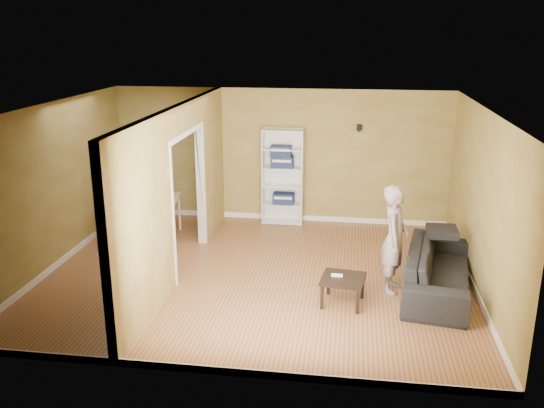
{
  "coord_description": "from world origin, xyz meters",
  "views": [
    {
      "loc": [
        1.39,
        -8.16,
        3.69
      ],
      "look_at": [
        0.2,
        0.2,
        1.1
      ],
      "focal_mm": 38.0,
      "sensor_mm": 36.0,
      "label": 1
    }
  ],
  "objects": [
    {
      "name": "chair_far",
      "position": [
        -2.2,
        2.05,
        0.51
      ],
      "size": [
        0.48,
        0.48,
        1.01
      ],
      "primitive_type": null,
      "rotation": [
        0.0,
        0.0,
        3.18
      ],
      "color": "tan",
      "rests_on": "ground"
    },
    {
      "name": "sofa",
      "position": [
        2.7,
        -0.2,
        0.43
      ],
      "size": [
        2.38,
        1.32,
        0.86
      ],
      "primitive_type": "imported",
      "rotation": [
        0.0,
        0.0,
        1.41
      ],
      "color": "#25262A",
      "rests_on": "ground"
    },
    {
      "name": "bookshelf",
      "position": [
        0.08,
        2.6,
        0.93
      ],
      "size": [
        0.78,
        0.34,
        1.86
      ],
      "color": "white",
      "rests_on": "ground"
    },
    {
      "name": "coffee_table",
      "position": [
        1.34,
        -0.8,
        0.33
      ],
      "size": [
        0.58,
        0.58,
        0.39
      ],
      "rotation": [
        0.0,
        0.0,
        -0.14
      ],
      "color": "black",
      "rests_on": "ground"
    },
    {
      "name": "chair_near",
      "position": [
        -2.22,
        0.79,
        0.52
      ],
      "size": [
        0.56,
        0.56,
        1.04
      ],
      "primitive_type": null,
      "rotation": [
        0.0,
        0.0,
        0.19
      ],
      "color": "#CCB783",
      "rests_on": "ground"
    },
    {
      "name": "wall_speaker",
      "position": [
        1.5,
        2.69,
        1.9
      ],
      "size": [
        0.1,
        0.1,
        0.1
      ],
      "primitive_type": "cube",
      "color": "black",
      "rests_on": "room_shell"
    },
    {
      "name": "dining_table",
      "position": [
        -2.29,
        1.42,
        0.66
      ],
      "size": [
        1.19,
        0.79,
        0.74
      ],
      "rotation": [
        0.0,
        0.0,
        0.14
      ],
      "color": "tan",
      "rests_on": "ground"
    },
    {
      "name": "paper_box_navy_c",
      "position": [
        0.04,
        2.56,
        1.43
      ],
      "size": [
        0.4,
        0.26,
        0.2
      ],
      "primitive_type": "cube",
      "color": "navy",
      "rests_on": "bookshelf"
    },
    {
      "name": "game_controller",
      "position": [
        1.25,
        -0.77,
        0.4
      ],
      "size": [
        0.16,
        0.04,
        0.03
      ],
      "primitive_type": "cube",
      "color": "white",
      "rests_on": "coffee_table"
    },
    {
      "name": "partition",
      "position": [
        -1.2,
        0.0,
        1.3
      ],
      "size": [
        0.22,
        5.5,
        2.6
      ],
      "primitive_type": null,
      "color": "olive",
      "rests_on": "ground"
    },
    {
      "name": "person",
      "position": [
        2.04,
        -0.27,
        0.94
      ],
      "size": [
        0.76,
        0.64,
        1.87
      ],
      "primitive_type": "imported",
      "rotation": [
        0.0,
        0.0,
        1.41
      ],
      "color": "slate",
      "rests_on": "ground"
    },
    {
      "name": "room_shell",
      "position": [
        0.0,
        0.0,
        1.3
      ],
      "size": [
        6.5,
        6.5,
        6.5
      ],
      "color": "#99613C",
      "rests_on": "ground"
    },
    {
      "name": "paper_box_navy_b",
      "position": [
        0.07,
        2.56,
        1.23
      ],
      "size": [
        0.42,
        0.27,
        0.22
      ],
      "primitive_type": "cube",
      "color": "navy",
      "rests_on": "bookshelf"
    },
    {
      "name": "paper_box_navy_a",
      "position": [
        0.1,
        2.56,
        0.5
      ],
      "size": [
        0.41,
        0.26,
        0.21
      ],
      "primitive_type": "cube",
      "color": "navy",
      "rests_on": "bookshelf"
    },
    {
      "name": "chair_left",
      "position": [
        -2.99,
        1.47,
        0.45
      ],
      "size": [
        0.54,
        0.54,
        0.91
      ],
      "primitive_type": null,
      "rotation": [
        0.0,
        0.0,
        -1.95
      ],
      "color": "tan",
      "rests_on": "ground"
    }
  ]
}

